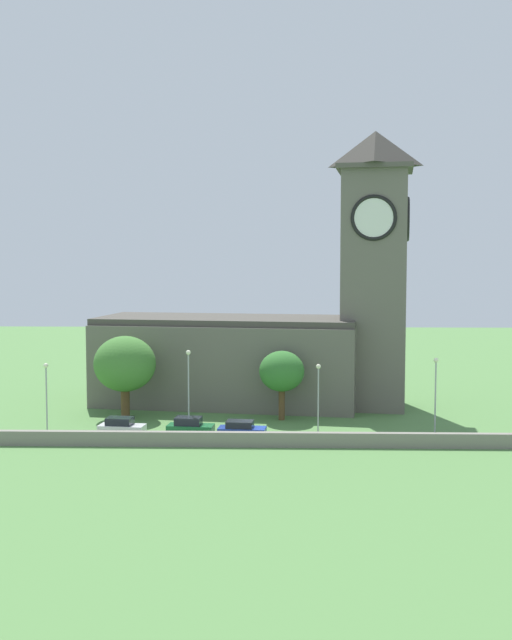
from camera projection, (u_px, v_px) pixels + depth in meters
ground_plane at (258, 407)px, 85.64m from camera, size 200.00×200.00×0.00m
church at (270, 334)px, 86.68m from camera, size 35.76×16.50×29.93m
quay_barrier at (253, 439)px, 67.40m from camera, size 45.32×0.70×1.29m
car_white at (121, 427)px, 70.80m from camera, size 4.35×2.54×1.87m
car_green at (190, 428)px, 70.66m from camera, size 4.35×2.53×1.92m
car_blue at (242, 430)px, 70.31m from camera, size 4.46×2.58×1.65m
streetlamp_west_end at (46, 386)px, 72.37m from camera, size 0.44×0.44×6.60m
streetlamp_west_mid at (188, 378)px, 72.61m from camera, size 0.44×0.44×7.80m
streetlamp_central at (318, 387)px, 72.41m from camera, size 0.44×0.44×6.51m
streetlamp_east_mid at (436, 384)px, 71.01m from camera, size 0.44×0.44×7.27m
tree_churchyard at (125, 364)px, 79.21m from camera, size 6.32×6.32×8.45m
tree_riverside_east at (282, 372)px, 78.36m from camera, size 4.57×4.57×7.03m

